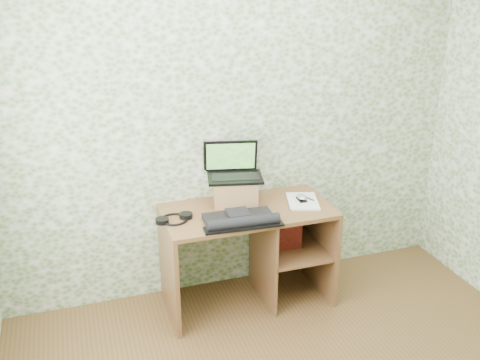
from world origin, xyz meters
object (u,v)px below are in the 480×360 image
object	(u,v)px
desk	(256,240)
keyboard	(240,219)
notepad	(303,201)
laptop	(233,169)
riser	(235,191)

from	to	relation	value
desk	keyboard	size ratio (longest dim) A/B	2.23
desk	notepad	size ratio (longest dim) A/B	3.94
keyboard	notepad	xyz separation A→B (m)	(0.54, 0.18, -0.02)
desk	laptop	size ratio (longest dim) A/B	2.74
riser	notepad	size ratio (longest dim) A/B	1.01
desk	riser	distance (m)	0.40
desk	riser	size ratio (longest dim) A/B	3.90
riser	laptop	size ratio (longest dim) A/B	0.70
desk	notepad	xyz separation A→B (m)	(0.34, -0.04, 0.28)
desk	notepad	bearing A→B (deg)	-6.09
keyboard	laptop	bearing A→B (deg)	82.85
desk	laptop	xyz separation A→B (m)	(-0.13, 0.16, 0.51)
laptop	keyboard	world-z (taller)	laptop
desk	notepad	distance (m)	0.44
riser	keyboard	distance (m)	0.35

